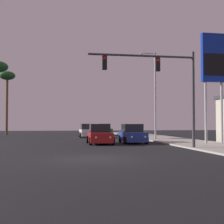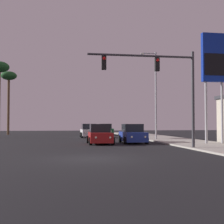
# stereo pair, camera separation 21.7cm
# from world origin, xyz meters

# --- Properties ---
(ground_plane) EXTENTS (120.00, 120.00, 0.00)m
(ground_plane) POSITION_xyz_m (0.00, 0.00, 0.00)
(ground_plane) COLOR black
(sidewalk_right) EXTENTS (5.00, 60.00, 0.12)m
(sidewalk_right) POSITION_xyz_m (9.50, 10.00, 0.06)
(sidewalk_right) COLOR #9E998E
(sidewalk_right) RESTS_ON ground
(car_blue) EXTENTS (2.04, 4.33, 1.68)m
(car_blue) POSITION_xyz_m (4.65, 11.46, 0.76)
(car_blue) COLOR navy
(car_blue) RESTS_ON ground
(car_red) EXTENTS (2.04, 4.34, 1.68)m
(car_red) POSITION_xyz_m (1.67, 10.76, 0.76)
(car_red) COLOR maroon
(car_red) RESTS_ON ground
(car_green) EXTENTS (2.04, 4.34, 1.68)m
(car_green) POSITION_xyz_m (4.77, 30.50, 0.76)
(car_green) COLOR #195933
(car_green) RESTS_ON ground
(car_white) EXTENTS (2.04, 4.32, 1.68)m
(car_white) POSITION_xyz_m (1.75, 23.52, 0.76)
(car_white) COLOR silver
(car_white) RESTS_ON ground
(traffic_light_mast) EXTENTS (7.28, 0.36, 6.50)m
(traffic_light_mast) POSITION_xyz_m (5.24, 4.64, 4.72)
(traffic_light_mast) COLOR #38383D
(traffic_light_mast) RESTS_ON sidewalk_right
(street_lamp) EXTENTS (1.74, 0.24, 9.00)m
(street_lamp) POSITION_xyz_m (7.93, 15.67, 5.12)
(street_lamp) COLOR #99999E
(street_lamp) RESTS_ON sidewalk_right
(gas_station_sign) EXTENTS (2.00, 0.42, 9.00)m
(gas_station_sign) POSITION_xyz_m (10.77, 8.41, 6.62)
(gas_station_sign) COLOR #99999E
(gas_station_sign) RESTS_ON sidewalk_right
(palm_tree_far) EXTENTS (2.40, 2.40, 9.69)m
(palm_tree_far) POSITION_xyz_m (-9.67, 34.00, 8.43)
(palm_tree_far) COLOR brown
(palm_tree_far) RESTS_ON ground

